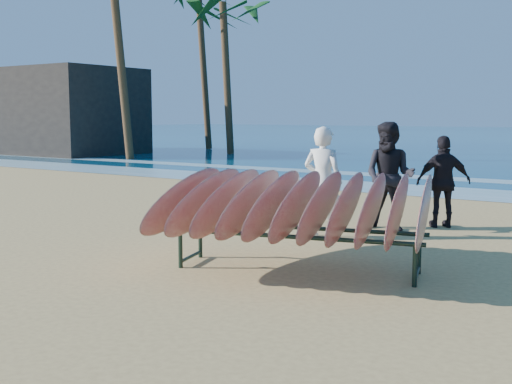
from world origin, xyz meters
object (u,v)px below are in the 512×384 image
Objects in this scene: person_dark_b at (443,182)px; palm_mid at (226,16)px; surfboard_rack at (298,204)px; building at (48,112)px; person_dark_a at (390,176)px; person_white at (323,182)px.

person_dark_b is 22.41m from palm_mid.
person_dark_b is (0.55, 4.19, -0.05)m from surfboard_rack.
surfboard_rack is at bearing 48.46° from person_dark_b.
person_dark_b is at bearing -24.34° from building.
palm_mid is at bearing 129.97° from person_dark_a.
palm_mid is (-14.24, 16.97, 5.91)m from person_white.
person_dark_a reaches higher than person_dark_b.
building is (-23.48, 11.72, 1.21)m from person_dark_a.
person_white is 0.97× the size of person_dark_a.
person_white reaches higher than surfboard_rack.
palm_mid is (-14.89, 15.76, 5.87)m from person_dark_a.
palm_mid reaches higher than person_white.
building is at bearing -58.40° from person_dark_b.
person_dark_b is 26.56m from building.
person_white is 1.11× the size of person_dark_b.
building is 10.57m from palm_mid.
palm_mid reaches higher than person_dark_a.
palm_mid reaches higher than person_dark_b.
palm_mid is at bearing 113.04° from surfboard_rack.
person_dark_a is at bearing 77.18° from surfboard_rack.
person_white is 1.37m from person_dark_a.
surfboard_rack is 4.22m from person_dark_b.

